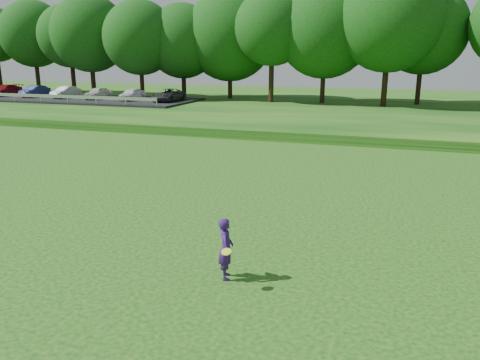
% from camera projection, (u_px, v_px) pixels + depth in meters
% --- Properties ---
extents(ground, '(140.00, 140.00, 0.00)m').
position_uv_depth(ground, '(62.00, 275.00, 11.19)').
color(ground, '#0B3D0E').
rests_on(ground, ground).
extents(berm, '(130.00, 30.00, 0.60)m').
position_uv_depth(berm, '(313.00, 110.00, 42.25)').
color(berm, '#0B3D0E').
rests_on(berm, ground).
extents(walking_path, '(130.00, 1.60, 0.04)m').
position_uv_depth(walking_path, '(274.00, 139.00, 29.50)').
color(walking_path, gray).
rests_on(walking_path, ground).
extents(treeline, '(104.00, 7.00, 15.00)m').
position_uv_depth(treeline, '(324.00, 22.00, 43.90)').
color(treeline, '#0F4310').
rests_on(treeline, berm).
extents(parking_lot, '(24.00, 9.00, 1.38)m').
position_uv_depth(parking_lot, '(83.00, 96.00, 48.30)').
color(parking_lot, black).
rests_on(parking_lot, berm).
extents(woman, '(0.58, 0.94, 1.49)m').
position_uv_depth(woman, '(226.00, 248.00, 10.88)').
color(woman, '#371769').
rests_on(woman, ground).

